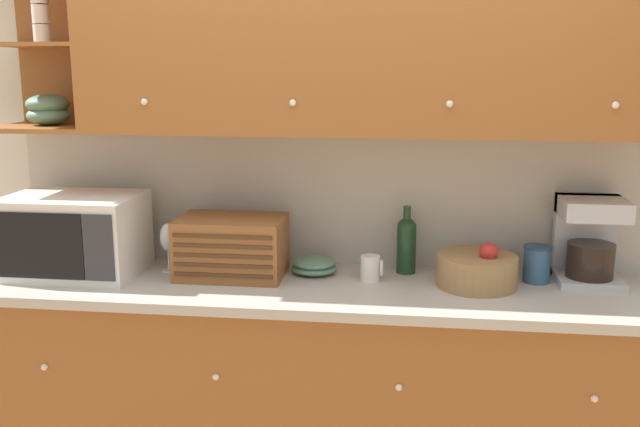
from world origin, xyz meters
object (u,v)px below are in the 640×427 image
(microwave, at_px, (74,235))
(bread_box, at_px, (232,247))
(coffee_maker, at_px, (589,240))
(storage_canister, at_px, (537,264))
(bowl_stack_on_counter, at_px, (314,265))
(fruit_basket, at_px, (477,270))
(mug, at_px, (371,268))
(wine_glass, at_px, (168,239))
(wine_bottle, at_px, (406,242))

(microwave, bearing_deg, bread_box, 4.45)
(bread_box, height_order, coffee_maker, coffee_maker)
(bread_box, bearing_deg, storage_canister, 3.30)
(bowl_stack_on_counter, distance_m, fruit_basket, 0.68)
(microwave, height_order, storage_canister, microwave)
(bread_box, height_order, fruit_basket, bread_box)
(bread_box, bearing_deg, coffee_maker, 4.38)
(mug, bearing_deg, microwave, -177.47)
(bread_box, height_order, mug, bread_box)
(bowl_stack_on_counter, relative_size, storage_canister, 1.29)
(wine_glass, xyz_separation_m, bread_box, (0.28, -0.02, -0.02))
(storage_canister, relative_size, coffee_maker, 0.43)
(wine_bottle, distance_m, coffee_maker, 0.74)
(coffee_maker, bearing_deg, storage_canister, -169.18)
(microwave, relative_size, bowl_stack_on_counter, 2.80)
(microwave, xyz_separation_m, bread_box, (0.67, 0.05, -0.04))
(storage_canister, bearing_deg, bowl_stack_on_counter, 179.78)
(fruit_basket, distance_m, storage_canister, 0.26)
(bowl_stack_on_counter, relative_size, mug, 1.86)
(microwave, relative_size, storage_canister, 3.61)
(wine_glass, relative_size, coffee_maker, 0.61)
(fruit_basket, bearing_deg, bowl_stack_on_counter, 171.95)
(bread_box, distance_m, wine_bottle, 0.74)
(microwave, xyz_separation_m, storage_canister, (1.92, 0.12, -0.09))
(microwave, xyz_separation_m, mug, (1.25, 0.06, -0.12))
(bread_box, relative_size, mug, 4.19)
(wine_glass, relative_size, wine_bottle, 0.73)
(storage_canister, bearing_deg, coffee_maker, 10.82)
(fruit_basket, bearing_deg, wine_glass, 178.09)
(bread_box, relative_size, storage_canister, 2.91)
(wine_bottle, height_order, fruit_basket, wine_bottle)
(bread_box, distance_m, mug, 0.59)
(mug, xyz_separation_m, wine_bottle, (0.14, 0.13, 0.08))
(wine_glass, bearing_deg, bread_box, -4.81)
(mug, bearing_deg, wine_glass, 178.65)
(bread_box, xyz_separation_m, bowl_stack_on_counter, (0.34, 0.08, -0.09))
(mug, bearing_deg, storage_canister, 5.86)
(wine_bottle, distance_m, storage_canister, 0.54)
(fruit_basket, bearing_deg, coffee_maker, 16.14)
(wine_glass, xyz_separation_m, wine_bottle, (1.01, 0.11, -0.01))
(wine_bottle, relative_size, fruit_basket, 0.91)
(mug, bearing_deg, wine_bottle, 43.73)
(wine_glass, distance_m, mug, 0.88)
(microwave, distance_m, wine_glass, 0.39)
(fruit_basket, bearing_deg, microwave, -178.88)
(microwave, distance_m, fruit_basket, 1.68)
(wine_bottle, bearing_deg, microwave, -172.25)
(wine_glass, relative_size, fruit_basket, 0.67)
(microwave, relative_size, bread_box, 1.24)
(wine_glass, height_order, fruit_basket, wine_glass)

